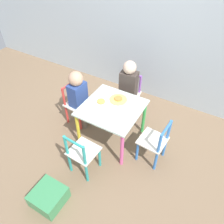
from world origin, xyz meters
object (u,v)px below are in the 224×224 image
at_px(plate_left, 101,102).
at_px(storage_bin, 49,197).
at_px(plate_back, 118,99).
at_px(chair_purple, 129,95).
at_px(chair_red, 77,104).
at_px(child_left, 79,94).
at_px(kids_table, 112,112).
at_px(chair_teal, 82,154).
at_px(chair_blue, 155,142).
at_px(child_back, 128,85).

bearing_deg(plate_left, storage_bin, -88.45).
height_order(plate_back, storage_bin, plate_back).
xyz_separation_m(plate_back, storage_bin, (-0.11, -1.09, -0.41)).
bearing_deg(chair_purple, plate_back, -88.12).
bearing_deg(chair_red, child_left, -90.00).
xyz_separation_m(chair_red, plate_back, (0.52, 0.09, 0.23)).
height_order(kids_table, chair_red, chair_red).
height_order(chair_purple, chair_teal, same).
bearing_deg(chair_blue, chair_teal, -44.30).
height_order(chair_teal, chair_blue, same).
bearing_deg(chair_teal, child_left, -49.29).
height_order(kids_table, chair_blue, chair_blue).
distance_m(chair_teal, plate_back, 0.69).
height_order(chair_red, chair_teal, same).
bearing_deg(plate_back, child_back, 97.67).
distance_m(kids_table, child_back, 0.46).
relative_size(chair_blue, plate_left, 2.80).
bearing_deg(storage_bin, child_left, 109.35).
relative_size(chair_teal, chair_blue, 1.00).
bearing_deg(child_left, chair_blue, -89.90).
height_order(child_left, storage_bin, child_left).
height_order(chair_blue, child_back, child_back).
relative_size(chair_red, child_back, 0.69).
distance_m(chair_purple, plate_left, 0.57).
bearing_deg(kids_table, plate_back, 90.00).
height_order(plate_left, storage_bin, plate_left).
bearing_deg(child_back, plate_back, -87.76).
distance_m(chair_red, child_back, 0.66).
xyz_separation_m(child_back, plate_left, (-0.09, -0.46, 0.03)).
xyz_separation_m(chair_purple, storage_bin, (-0.06, -1.47, -0.18)).
relative_size(chair_teal, child_back, 0.69).
bearing_deg(kids_table, child_left, 175.19).
height_order(kids_table, storage_bin, kids_table).
bearing_deg(kids_table, chair_purple, 95.43).
height_order(kids_table, chair_purple, chair_purple).
distance_m(child_back, plate_back, 0.33).
height_order(chair_red, child_back, child_back).
xyz_separation_m(child_left, storage_bin, (0.35, -0.99, -0.36)).
bearing_deg(chair_red, chair_teal, -134.21).
xyz_separation_m(chair_teal, storage_bin, (-0.08, -0.44, -0.18)).
relative_size(chair_purple, child_back, 0.69).
distance_m(chair_red, chair_blue, 1.04).
distance_m(plate_back, storage_bin, 1.17).
relative_size(chair_purple, storage_bin, 1.91).
xyz_separation_m(chair_red, plate_left, (0.38, -0.04, 0.23)).
bearing_deg(kids_table, storage_bin, -96.47).
height_order(chair_purple, chair_red, same).
height_order(child_back, child_left, child_back).
xyz_separation_m(chair_red, chair_blue, (1.04, -0.09, 0.00)).
xyz_separation_m(kids_table, child_back, (-0.04, 0.46, 0.04)).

